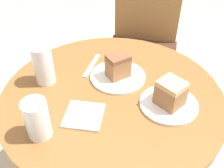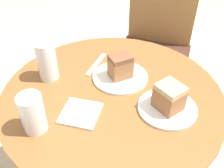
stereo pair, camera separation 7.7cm
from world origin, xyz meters
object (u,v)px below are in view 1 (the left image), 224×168
chair (142,41)px  cake_slice_far (171,93)px  plate_far (169,104)px  cake_slice_near (118,66)px  glass_lemonade (44,67)px  glass_water (37,121)px  plate_near (118,76)px

chair → cake_slice_far: size_ratio=8.28×
plate_far → cake_slice_near: cake_slice_near is taller
glass_lemonade → glass_water: size_ratio=1.17×
plate_far → chair: bearing=100.5°
chair → plate_near: size_ratio=4.40×
cake_slice_far → glass_water: glass_water is taller
chair → cake_slice_far: chair is taller
chair → cake_slice_near: 0.76m
cake_slice_near → glass_water: bearing=-119.9°
cake_slice_far → glass_lemonade: (-0.48, 0.05, 0.01)m
glass_water → plate_near: bearing=60.1°
chair → cake_slice_near: chair is taller
cake_slice_near → glass_water: glass_water is taller
plate_far → cake_slice_near: 0.24m
plate_near → plate_far: same height
cake_slice_far → glass_lemonade: size_ratio=0.75×
glass_water → cake_slice_far: bearing=27.6°
plate_near → plate_far: 0.24m
plate_near → cake_slice_near: (-0.00, 0.00, 0.05)m
plate_far → cake_slice_far: size_ratio=1.76×
plate_far → glass_water: bearing=-152.4°
plate_near → cake_slice_far: 0.24m
plate_near → plate_far: bearing=-31.7°
cake_slice_near → cake_slice_far: (0.20, -0.13, 0.00)m
cake_slice_far → plate_near: bearing=148.3°
glass_lemonade → chair: bearing=67.3°
chair → glass_water: size_ratio=7.22×
glass_lemonade → plate_far: bearing=-6.1°
glass_lemonade → cake_slice_near: bearing=15.2°
plate_far → cake_slice_far: cake_slice_far is taller
cake_slice_far → glass_lemonade: bearing=173.9°
cake_slice_near → glass_lemonade: size_ratio=0.68×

